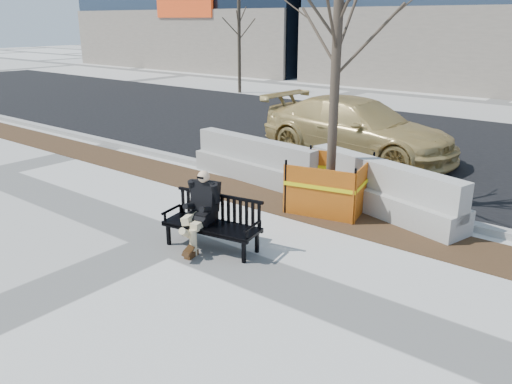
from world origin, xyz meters
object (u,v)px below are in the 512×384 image
Objects in this scene: seated_man at (203,245)px; jersey_barrier_right at (380,212)px; bench at (212,248)px; sedan at (355,157)px; tree_fence at (329,208)px; jersey_barrier_left at (255,180)px.

seated_man reaches higher than jersey_barrier_right.
sedan is (-0.97, 6.48, 0.00)m from bench.
seated_man is 0.24× the size of tree_fence.
seated_man reaches higher than bench.
seated_man is at bearing 168.47° from bench.
jersey_barrier_right is at bearing 53.50° from seated_man.
sedan is (-1.45, 3.74, 0.00)m from tree_fence.
bench is 0.48× the size of jersey_barrier_left.
sedan is 1.57× the size of jersey_barrier_left.
tree_fence reaches higher than jersey_barrier_left.
sedan reaches higher than jersey_barrier_right.
tree_fence reaches higher than jersey_barrier_right.
jersey_barrier_left is at bearing 170.47° from sedan.
tree_fence is 0.95m from jersey_barrier_right.
tree_fence is 1.55× the size of jersey_barrier_left.
jersey_barrier_right reaches higher than jersey_barrier_left.
tree_fence is at bearing -8.54° from jersey_barrier_left.
jersey_barrier_left reaches higher than bench.
jersey_barrier_right is (1.33, 3.15, 0.00)m from bench.
seated_man is 3.63m from jersey_barrier_left.
tree_fence is (0.48, 2.73, 0.00)m from bench.
tree_fence reaches higher than bench.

